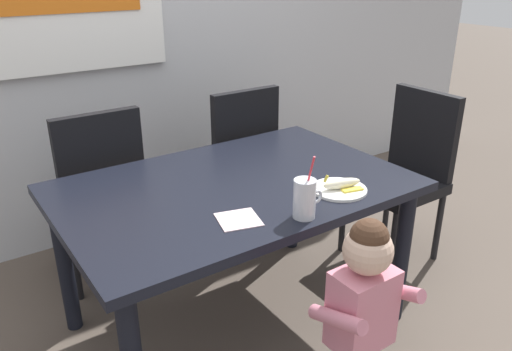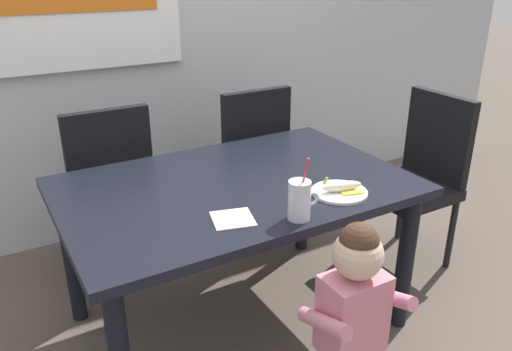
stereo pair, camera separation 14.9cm
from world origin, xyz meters
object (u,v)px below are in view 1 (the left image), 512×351
at_px(milk_cup, 305,201).
at_px(peeled_banana, 342,184).
at_px(dining_chair_far, 406,166).
at_px(toddler_standing, 363,300).
at_px(dining_table, 235,202).
at_px(dining_chair_right, 235,156).
at_px(paper_napkin, 238,219).
at_px(snack_plate, 339,189).
at_px(dining_chair_left, 97,187).

bearing_deg(milk_cup, peeled_banana, 18.08).
distance_m(dining_chair_far, peeled_banana, 0.90).
xyz_separation_m(toddler_standing, milk_cup, (-0.03, 0.30, 0.27)).
bearing_deg(toddler_standing, dining_table, 96.22).
bearing_deg(milk_cup, dining_chair_right, 70.39).
bearing_deg(dining_chair_far, dining_table, -89.68).
bearing_deg(paper_napkin, dining_chair_far, 12.70).
distance_m(dining_table, peeled_banana, 0.47).
bearing_deg(toddler_standing, peeled_banana, 57.30).
xyz_separation_m(milk_cup, paper_napkin, (-0.21, 0.12, -0.06)).
height_order(dining_chair_right, milk_cup, milk_cup).
bearing_deg(milk_cup, paper_napkin, 151.28).
distance_m(toddler_standing, snack_plate, 0.51).
height_order(dining_table, peeled_banana, peeled_banana).
height_order(milk_cup, paper_napkin, milk_cup).
xyz_separation_m(dining_chair_right, dining_chair_far, (0.70, -0.69, 0.00)).
relative_size(dining_chair_left, dining_chair_right, 1.00).
bearing_deg(snack_plate, dining_chair_left, 124.19).
xyz_separation_m(toddler_standing, paper_napkin, (-0.24, 0.42, 0.20)).
distance_m(dining_chair_left, milk_cup, 1.23).
relative_size(dining_chair_left, toddler_standing, 1.15).
height_order(toddler_standing, peeled_banana, toddler_standing).
bearing_deg(dining_chair_right, snack_plate, 82.94).
bearing_deg(dining_table, milk_cup, -83.06).
bearing_deg(dining_chair_right, dining_chair_left, -1.63).
bearing_deg(snack_plate, milk_cup, -160.10).
height_order(dining_table, milk_cup, milk_cup).
distance_m(dining_chair_far, snack_plate, 0.91).
height_order(dining_chair_left, milk_cup, milk_cup).
relative_size(dining_chair_right, dining_chair_far, 1.00).
xyz_separation_m(dining_chair_far, toddler_standing, (-1.07, -0.71, -0.02)).
distance_m(toddler_standing, milk_cup, 0.40).
bearing_deg(paper_napkin, dining_table, 60.22).
xyz_separation_m(dining_table, milk_cup, (0.05, -0.41, 0.16)).
bearing_deg(dining_table, paper_napkin, -119.78).
distance_m(dining_chair_left, toddler_standing, 1.49).
height_order(dining_table, dining_chair_right, dining_chair_right).
xyz_separation_m(dining_chair_left, dining_chair_far, (1.52, -0.71, 0.00)).
bearing_deg(milk_cup, toddler_standing, -84.77).
bearing_deg(dining_chair_far, dining_chair_left, -114.95).
bearing_deg(dining_chair_far, dining_chair_right, -134.27).
xyz_separation_m(snack_plate, peeled_banana, (0.01, -0.01, 0.03)).
xyz_separation_m(dining_table, paper_napkin, (-0.17, -0.29, 0.09)).
height_order(dining_chair_right, paper_napkin, dining_chair_right).
height_order(toddler_standing, paper_napkin, toddler_standing).
xyz_separation_m(milk_cup, snack_plate, (0.27, 0.10, -0.06)).
xyz_separation_m(dining_chair_far, peeled_banana, (-0.82, -0.32, 0.22)).
xyz_separation_m(dining_chair_left, snack_plate, (0.70, -1.02, 0.19)).
distance_m(dining_table, dining_chair_left, 0.82).
relative_size(snack_plate, peeled_banana, 1.31).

